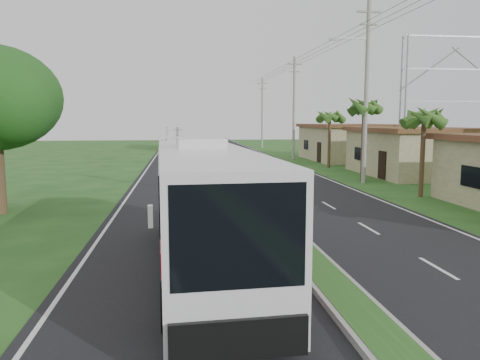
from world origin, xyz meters
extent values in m
plane|color=#214C1B|center=(0.00, 0.00, 0.00)|extent=(180.00, 180.00, 0.00)
cube|color=black|center=(0.00, 20.00, 0.01)|extent=(14.00, 160.00, 0.02)
cube|color=gray|center=(0.00, 20.00, 0.10)|extent=(1.20, 160.00, 0.17)
cube|color=#214C1B|center=(0.00, 20.00, 0.18)|extent=(0.95, 160.00, 0.02)
cube|color=silver|center=(-6.70, 20.00, 0.00)|extent=(0.12, 160.00, 0.01)
cube|color=silver|center=(6.70, 20.00, 0.00)|extent=(0.12, 160.00, 0.01)
cube|color=#988D67|center=(14.00, 22.00, 1.68)|extent=(7.00, 10.00, 3.35)
cube|color=brown|center=(14.00, 22.00, 3.51)|extent=(7.60, 10.60, 0.32)
cube|color=#988D67|center=(14.00, 36.00, 1.75)|extent=(8.00, 11.00, 3.50)
cube|color=brown|center=(14.00, 36.00, 3.66)|extent=(8.60, 11.60, 0.32)
cylinder|color=#473321|center=(9.40, 12.00, 2.30)|extent=(0.26, 0.26, 4.60)
cylinder|color=#473321|center=(8.80, 19.00, 2.70)|extent=(0.26, 0.26, 5.40)
cylinder|color=#473321|center=(9.30, 28.00, 2.40)|extent=(0.26, 0.26, 4.80)
sphere|color=#244713|center=(-10.80, 9.00, 4.90)|extent=(3.40, 3.40, 3.40)
cylinder|color=gray|center=(8.50, 18.00, 6.00)|extent=(0.28, 0.28, 12.00)
cube|color=gray|center=(8.50, 18.00, 11.20)|extent=(1.60, 0.12, 0.12)
cube|color=gray|center=(8.50, 18.00, 10.40)|extent=(1.20, 0.10, 0.10)
cube|color=gray|center=(7.30, 18.00, 9.50)|extent=(2.40, 0.10, 0.10)
cylinder|color=gray|center=(8.50, 38.00, 5.50)|extent=(0.28, 0.28, 11.00)
cube|color=gray|center=(8.50, 38.00, 10.20)|extent=(1.60, 0.12, 0.12)
cube|color=gray|center=(8.50, 38.00, 9.40)|extent=(1.20, 0.10, 0.10)
cylinder|color=gray|center=(8.50, 58.00, 5.25)|extent=(0.28, 0.28, 10.50)
cube|color=gray|center=(8.50, 58.00, 9.70)|extent=(1.60, 0.12, 0.12)
cube|color=gray|center=(8.50, 58.00, 8.90)|extent=(1.20, 0.10, 0.10)
cylinder|color=gray|center=(17.00, 29.50, 6.00)|extent=(0.18, 0.18, 12.00)
cylinder|color=gray|center=(17.00, 30.50, 6.00)|extent=(0.18, 0.18, 12.00)
cube|color=gray|center=(22.00, 30.00, 6.00)|extent=(10.00, 0.14, 0.14)
cube|color=gray|center=(22.00, 30.00, 9.00)|extent=(10.00, 0.14, 0.14)
cube|color=gray|center=(22.00, 30.00, 12.00)|extent=(10.00, 0.14, 0.14)
cube|color=silver|center=(-3.13, 0.62, 1.94)|extent=(2.91, 11.57, 3.01)
cube|color=black|center=(-3.15, 1.20, 2.60)|extent=(2.85, 9.28, 1.20)
cube|color=black|center=(-2.87, -5.04, 2.42)|extent=(2.15, 0.24, 1.69)
cube|color=#AB0E29|center=(-3.08, -0.52, 1.33)|extent=(2.66, 5.08, 0.53)
cube|color=orange|center=(-3.14, 0.91, 1.09)|extent=(2.57, 2.97, 0.24)
cube|color=silver|center=(-3.18, 1.77, 3.57)|extent=(1.44, 2.35, 0.27)
cylinder|color=black|center=(-4.04, -3.05, 0.50)|extent=(0.35, 1.01, 0.99)
cylinder|color=black|center=(-1.88, -2.95, 0.50)|extent=(0.35, 1.01, 0.99)
cylinder|color=black|center=(-4.34, 3.63, 0.50)|extent=(0.35, 1.01, 0.99)
cylinder|color=black|center=(-2.19, 3.73, 0.50)|extent=(0.35, 1.01, 0.99)
cube|color=white|center=(-4.55, 58.49, 1.73)|extent=(2.89, 11.43, 3.16)
cube|color=black|center=(-4.57, 58.99, 2.67)|extent=(2.83, 8.48, 1.07)
cube|color=orange|center=(-4.52, 57.51, 1.13)|extent=(2.72, 5.52, 0.35)
cylinder|color=black|center=(-5.46, 53.77, 0.47)|extent=(0.33, 0.96, 0.95)
cylinder|color=black|center=(-3.29, 53.85, 0.47)|extent=(0.33, 0.96, 0.95)
cylinder|color=black|center=(-5.80, 62.64, 0.47)|extent=(0.33, 0.96, 0.95)
cylinder|color=black|center=(-3.63, 62.72, 0.47)|extent=(0.33, 0.96, 0.95)
imported|color=black|center=(-2.00, 6.12, 0.56)|extent=(1.88, 0.66, 1.11)
imported|color=maroon|center=(-2.00, 6.12, 1.47)|extent=(0.70, 0.49, 1.84)
camera|label=1|loc=(-3.74, -12.12, 4.22)|focal=35.00mm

